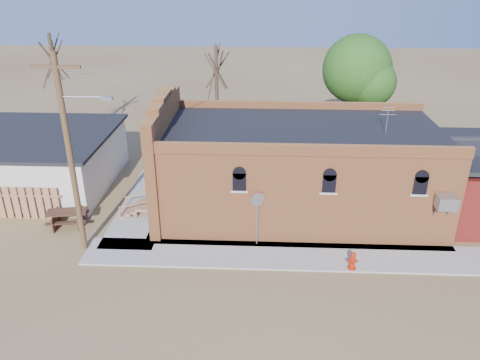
{
  "coord_description": "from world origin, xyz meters",
  "views": [
    {
      "loc": [
        -0.09,
        -16.96,
        12.06
      ],
      "look_at": [
        -1.06,
        3.89,
        2.4
      ],
      "focal_mm": 35.0,
      "sensor_mm": 36.0,
      "label": 1
    }
  ],
  "objects_px": {
    "fire_hydrant": "(353,261)",
    "stop_sign": "(257,205)",
    "trash_barrel": "(157,212)",
    "brick_bar": "(293,169)",
    "picnic_table": "(67,216)",
    "utility_pole": "(71,153)"
  },
  "relations": [
    {
      "from": "stop_sign",
      "to": "picnic_table",
      "type": "relative_size",
      "value": 1.24
    },
    {
      "from": "stop_sign",
      "to": "trash_barrel",
      "type": "bearing_deg",
      "value": 152.38
    },
    {
      "from": "stop_sign",
      "to": "trash_barrel",
      "type": "distance_m",
      "value": 5.73
    },
    {
      "from": "utility_pole",
      "to": "fire_hydrant",
      "type": "xyz_separation_m",
      "value": [
        12.11,
        -1.2,
        -4.29
      ]
    },
    {
      "from": "brick_bar",
      "to": "utility_pole",
      "type": "xyz_separation_m",
      "value": [
        -9.79,
        -4.29,
        2.43
      ]
    },
    {
      "from": "stop_sign",
      "to": "fire_hydrant",
      "type": "bearing_deg",
      "value": -30.11
    },
    {
      "from": "fire_hydrant",
      "to": "brick_bar",
      "type": "bearing_deg",
      "value": 89.45
    },
    {
      "from": "stop_sign",
      "to": "picnic_table",
      "type": "distance_m",
      "value": 9.8
    },
    {
      "from": "fire_hydrant",
      "to": "picnic_table",
      "type": "height_order",
      "value": "fire_hydrant"
    },
    {
      "from": "fire_hydrant",
      "to": "stop_sign",
      "type": "xyz_separation_m",
      "value": [
        -4.14,
        1.8,
        1.67
      ]
    },
    {
      "from": "utility_pole",
      "to": "picnic_table",
      "type": "xyz_separation_m",
      "value": [
        -1.59,
        2.0,
        -4.24
      ]
    },
    {
      "from": "brick_bar",
      "to": "picnic_table",
      "type": "height_order",
      "value": "brick_bar"
    },
    {
      "from": "fire_hydrant",
      "to": "stop_sign",
      "type": "distance_m",
      "value": 4.81
    },
    {
      "from": "brick_bar",
      "to": "trash_barrel",
      "type": "xyz_separation_m",
      "value": [
        -6.94,
        -1.72,
        -1.8
      ]
    },
    {
      "from": "brick_bar",
      "to": "fire_hydrant",
      "type": "bearing_deg",
      "value": -67.09
    },
    {
      "from": "brick_bar",
      "to": "utility_pole",
      "type": "bearing_deg",
      "value": -156.31
    },
    {
      "from": "brick_bar",
      "to": "trash_barrel",
      "type": "distance_m",
      "value": 7.38
    },
    {
      "from": "brick_bar",
      "to": "fire_hydrant",
      "type": "height_order",
      "value": "brick_bar"
    },
    {
      "from": "brick_bar",
      "to": "fire_hydrant",
      "type": "distance_m",
      "value": 6.25
    },
    {
      "from": "brick_bar",
      "to": "trash_barrel",
      "type": "bearing_deg",
      "value": -166.1
    },
    {
      "from": "brick_bar",
      "to": "trash_barrel",
      "type": "relative_size",
      "value": 17.84
    },
    {
      "from": "brick_bar",
      "to": "trash_barrel",
      "type": "height_order",
      "value": "brick_bar"
    }
  ]
}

